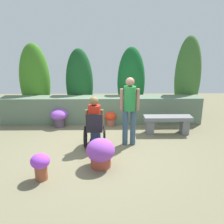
% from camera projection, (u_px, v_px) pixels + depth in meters
% --- Properties ---
extents(ground_plane, '(12.67, 12.67, 0.00)m').
position_uv_depth(ground_plane, '(100.00, 147.00, 5.98)').
color(ground_plane, '#706A4F').
extents(stone_retaining_wall, '(6.46, 0.59, 0.87)m').
position_uv_depth(stone_retaining_wall, '(102.00, 110.00, 7.66)').
color(stone_retaining_wall, '#5C715C').
rests_on(stone_retaining_wall, ground).
extents(hedge_backdrop, '(6.27, 0.78, 2.79)m').
position_uv_depth(hedge_backdrop, '(105.00, 81.00, 8.10)').
color(hedge_backdrop, '#3E7B22').
rests_on(hedge_backdrop, ground).
extents(stone_bench, '(1.38, 0.38, 0.52)m').
position_uv_depth(stone_bench, '(167.00, 122.00, 6.77)').
color(stone_bench, slate).
rests_on(stone_bench, ground).
extents(person_in_wheelchair, '(0.53, 0.66, 1.33)m').
position_uv_depth(person_in_wheelchair, '(95.00, 124.00, 5.81)').
color(person_in_wheelchair, black).
rests_on(person_in_wheelchair, ground).
extents(person_standing_companion, '(0.49, 0.30, 1.76)m').
position_uv_depth(person_standing_companion, '(130.00, 107.00, 5.82)').
color(person_standing_companion, '#385368').
rests_on(person_standing_companion, ground).
extents(flower_pot_purple_near, '(0.36, 0.36, 0.45)m').
position_uv_depth(flower_pot_purple_near, '(110.00, 118.00, 7.42)').
color(flower_pot_purple_near, '#A45B46').
rests_on(flower_pot_purple_near, ground).
extents(flower_pot_terracotta_by_wall, '(0.54, 0.54, 0.56)m').
position_uv_depth(flower_pot_terracotta_by_wall, '(59.00, 116.00, 7.32)').
color(flower_pot_terracotta_by_wall, '#544357').
rests_on(flower_pot_terracotta_by_wall, ground).
extents(flower_pot_red_accent, '(0.37, 0.37, 0.54)m').
position_uv_depth(flower_pot_red_accent, '(40.00, 164.00, 4.48)').
color(flower_pot_red_accent, '#964C31').
rests_on(flower_pot_red_accent, ground).
extents(flower_pot_small_foreground, '(0.61, 0.61, 0.63)m').
position_uv_depth(flower_pot_small_foreground, '(101.00, 152.00, 4.94)').
color(flower_pot_small_foreground, '#973F2F').
rests_on(flower_pot_small_foreground, ground).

